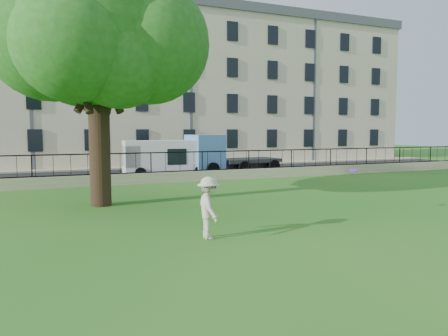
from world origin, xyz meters
name	(u,v)px	position (x,y,z in m)	size (l,w,h in m)	color
ground	(249,229)	(0.00, 0.00, 0.00)	(120.00, 120.00, 0.00)	#1D5F16
retaining_wall	(151,178)	(0.00, 12.00, 0.30)	(50.00, 0.40, 0.60)	gray
iron_railing	(151,163)	(0.00, 12.00, 1.15)	(50.00, 0.05, 1.13)	black
street	(134,175)	(0.00, 16.70, 0.01)	(60.00, 9.00, 0.01)	black
sidewalk	(120,168)	(0.00, 21.90, 0.06)	(60.00, 1.40, 0.12)	gray
building_row	(106,84)	(0.00, 27.57, 6.92)	(56.40, 10.40, 13.80)	beige
tree	(93,27)	(-3.63, 5.97, 6.82)	(8.20, 6.40, 10.23)	black
man	(209,208)	(-1.51, -0.61, 0.85)	(1.09, 0.63, 1.69)	#BBB298
frisbee	(354,170)	(4.00, 0.15, 1.60)	(0.27, 0.27, 0.03)	purple
white_van	(167,158)	(1.89, 15.40, 1.14)	(5.43, 2.12, 2.28)	silver
blue_truck	(233,154)	(6.50, 15.40, 1.32)	(6.28, 2.23, 2.63)	#5788CC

